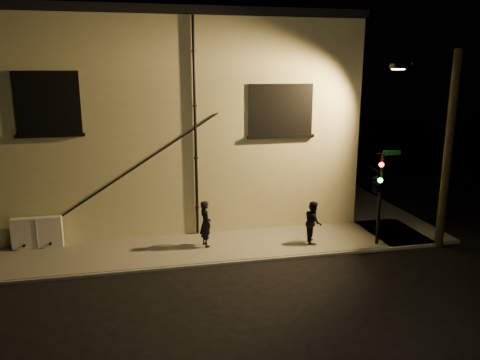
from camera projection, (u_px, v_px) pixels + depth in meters
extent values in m
plane|color=black|center=(260.00, 261.00, 16.38)|extent=(90.00, 90.00, 0.00)
cube|color=slate|center=(170.00, 251.00, 17.16)|extent=(20.00, 3.00, 0.12)
cube|color=slate|center=(338.00, 192.00, 25.32)|extent=(3.00, 16.00, 0.12)
cube|color=beige|center=(156.00, 116.00, 23.32)|extent=(16.00, 12.00, 8.50)
cube|color=black|center=(153.00, 24.00, 22.29)|extent=(16.20, 12.20, 0.30)
cube|color=black|center=(48.00, 103.00, 16.50)|extent=(2.20, 0.10, 2.20)
cube|color=black|center=(48.00, 103.00, 16.51)|extent=(1.98, 0.05, 1.98)
cube|color=black|center=(281.00, 110.00, 18.38)|extent=(2.60, 0.10, 2.00)
cube|color=#A5B28C|center=(281.00, 110.00, 18.40)|extent=(2.38, 0.05, 1.78)
cylinder|color=black|center=(195.00, 130.00, 17.78)|extent=(0.11, 0.11, 8.30)
cylinder|color=black|center=(138.00, 166.00, 17.65)|extent=(5.96, 0.04, 3.75)
cylinder|color=black|center=(141.00, 164.00, 17.66)|extent=(5.96, 0.04, 3.75)
cube|color=white|center=(37.00, 233.00, 17.17)|extent=(1.76, 0.30, 1.16)
imported|color=black|center=(205.00, 224.00, 17.27)|extent=(0.55, 0.71, 1.74)
imported|color=black|center=(313.00, 222.00, 17.65)|extent=(0.75, 0.88, 1.61)
cylinder|color=black|center=(380.00, 200.00, 17.30)|extent=(0.12, 0.12, 3.42)
imported|color=black|center=(377.00, 182.00, 16.97)|extent=(0.67, 2.10, 0.83)
sphere|color=#FF140C|center=(381.00, 165.00, 16.65)|extent=(0.17, 0.17, 0.17)
sphere|color=#14FF3F|center=(380.00, 180.00, 16.78)|extent=(0.17, 0.17, 0.17)
cube|color=#0C4C1E|center=(392.00, 153.00, 16.97)|extent=(0.70, 0.03, 0.18)
cylinder|color=black|center=(448.00, 152.00, 16.93)|extent=(0.30, 0.30, 7.26)
cylinder|color=black|center=(427.00, 63.00, 16.56)|extent=(1.84, 1.00, 0.10)
cube|color=black|center=(398.00, 66.00, 16.94)|extent=(0.55, 0.28, 0.18)
cube|color=#FFC672|center=(398.00, 69.00, 16.96)|extent=(0.42, 0.20, 0.04)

